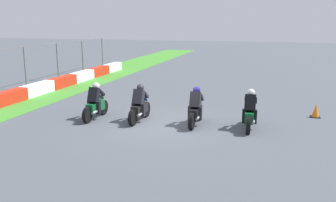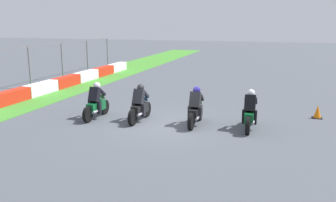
# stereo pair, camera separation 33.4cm
# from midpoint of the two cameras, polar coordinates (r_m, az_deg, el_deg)

# --- Properties ---
(ground_plane) EXTENTS (120.00, 120.00, 0.00)m
(ground_plane) POSITION_cam_midpoint_polar(r_m,az_deg,el_deg) (14.32, 0.12, -3.72)
(ground_plane) COLOR #4B5057
(rider_lane_a) EXTENTS (2.04, 0.54, 1.51)m
(rider_lane_a) POSITION_cam_midpoint_polar(r_m,az_deg,el_deg) (13.96, 13.41, -1.85)
(rider_lane_a) COLOR black
(rider_lane_a) RESTS_ON ground_plane
(rider_lane_b) EXTENTS (2.04, 0.54, 1.51)m
(rider_lane_b) POSITION_cam_midpoint_polar(r_m,az_deg,el_deg) (14.19, 5.04, -1.32)
(rider_lane_b) COLOR black
(rider_lane_b) RESTS_ON ground_plane
(rider_lane_c) EXTENTS (2.04, 0.55, 1.51)m
(rider_lane_c) POSITION_cam_midpoint_polar(r_m,az_deg,el_deg) (14.73, -3.81, -0.78)
(rider_lane_c) COLOR black
(rider_lane_c) RESTS_ON ground_plane
(rider_lane_d) EXTENTS (2.04, 0.54, 1.51)m
(rider_lane_d) POSITION_cam_midpoint_polar(r_m,az_deg,el_deg) (15.39, -10.61, -0.40)
(rider_lane_d) COLOR black
(rider_lane_d) RESTS_ON ground_plane
(traffic_cone) EXTENTS (0.40, 0.40, 0.56)m
(traffic_cone) POSITION_cam_midpoint_polar(r_m,az_deg,el_deg) (16.50, 22.98, -1.62)
(traffic_cone) COLOR black
(traffic_cone) RESTS_ON ground_plane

